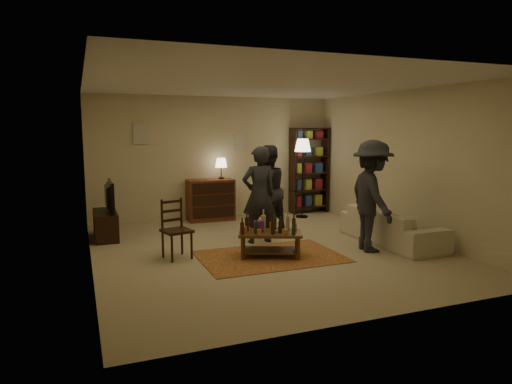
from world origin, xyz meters
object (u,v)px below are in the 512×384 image
tv_stand (106,218)px  dresser (211,199)px  coffee_table (270,234)px  floor_lamp (303,151)px  person_left (259,195)px  person_by_sofa (372,196)px  bookshelf (309,169)px  sofa (392,226)px  dining_chair (175,227)px  person_right (267,190)px

tv_stand → dresser: (2.25, 0.91, 0.09)m
coffee_table → floor_lamp: bearing=54.3°
person_left → person_by_sofa: bearing=141.4°
bookshelf → floor_lamp: bookshelf is taller
floor_lamp → person_left: 2.59m
floor_lamp → person_left: (-1.76, -1.78, -0.66)m
dresser → bookshelf: bearing=1.6°
bookshelf → sofa: bookshelf is taller
sofa → tv_stand: bearing=64.7°
dining_chair → tv_stand: tv_stand is taller
sofa → dresser: bearing=37.5°
person_left → person_right: (0.38, 0.55, -0.00)m
dining_chair → floor_lamp: bearing=19.3°
bookshelf → person_by_sofa: 3.53m
floor_lamp → sofa: 2.97m
coffee_table → person_by_sofa: bearing=-8.9°
floor_lamp → sofa: bearing=-81.9°
coffee_table → bookshelf: bearing=53.4°
coffee_table → bookshelf: 4.03m
floor_lamp → sofa: size_ratio=0.85×
tv_stand → person_right: size_ratio=0.62×
dresser → sofa: bearing=-52.5°
bookshelf → floor_lamp: size_ratio=1.14×
person_right → person_by_sofa: bearing=105.4°
dining_chair → sofa: (3.71, -0.49, -0.19)m
dresser → person_by_sofa: size_ratio=0.75×
tv_stand → sofa: size_ratio=0.51×
bookshelf → sofa: bearing=-90.8°
coffee_table → dining_chair: 1.48m
dining_chair → tv_stand: size_ratio=0.89×
coffee_table → person_by_sofa: (1.69, -0.26, 0.54)m
tv_stand → person_by_sofa: person_by_sofa is taller
floor_lamp → person_right: (-1.38, -1.23, -0.66)m
person_left → dresser: bearing=-83.8°
person_right → person_by_sofa: (1.12, -1.74, 0.06)m
dresser → sofa: (2.39, -3.11, -0.17)m
sofa → floor_lamp: bearing=8.1°
tv_stand → person_by_sofa: (4.01, -2.48, 0.53)m
coffee_table → bookshelf: (2.37, 3.19, 0.67)m
dresser → bookshelf: bookshelf is taller
floor_lamp → person_by_sofa: size_ratio=0.97×
bookshelf → person_left: size_ratio=1.19×
tv_stand → dresser: dresser is taller
floor_lamp → person_right: 1.96m
coffee_table → bookshelf: bookshelf is taller
bookshelf → floor_lamp: 0.81m
floor_lamp → dining_chair: bearing=-146.6°
tv_stand → person_left: bearing=-27.3°
bookshelf → person_right: size_ratio=1.19×
dresser → dining_chair: bearing=-116.7°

